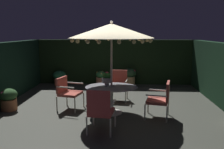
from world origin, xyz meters
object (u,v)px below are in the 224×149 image
patio_chair_southeast (100,109)px  potted_plant_right_near (101,79)px  patio_chair_northeast (118,83)px  potted_plant_front_corner (9,99)px  centerpiece_planter (107,78)px  patio_chair_north (161,97)px  potted_plant_back_right (130,77)px  patio_chair_east (67,90)px  potted_plant_right_far (60,77)px  patio_dining_table (111,92)px  patio_umbrella (111,31)px

patio_chair_southeast → potted_plant_right_near: (-0.44, 4.58, -0.24)m
patio_chair_northeast → potted_plant_front_corner: 3.36m
centerpiece_planter → potted_plant_right_near: 3.24m
centerpiece_planter → patio_chair_north: size_ratio=0.40×
patio_chair_northeast → potted_plant_back_right: patio_chair_northeast is taller
centerpiece_planter → patio_chair_east: 1.26m
patio_chair_east → potted_plant_right_near: (0.69, 2.92, -0.22)m
potted_plant_right_far → patio_chair_northeast: bearing=-39.8°
potted_plant_front_corner → potted_plant_back_right: bearing=42.5°
patio_chair_southeast → potted_plant_front_corner: 3.16m
patio_chair_north → patio_chair_northeast: bearing=125.3°
patio_chair_northeast → patio_chair_southeast: 2.70m
centerpiece_planter → patio_chair_north: (1.45, -0.40, -0.42)m
patio_dining_table → patio_chair_east: 1.34m
patio_chair_northeast → potted_plant_right_far: bearing=140.2°
potted_plant_right_near → potted_plant_right_far: bearing=172.6°
patio_chair_southeast → potted_plant_right_near: 4.61m
patio_chair_north → potted_plant_back_right: size_ratio=1.29×
patio_chair_north → potted_plant_right_far: (-3.72, 3.77, -0.23)m
patio_dining_table → potted_plant_right_far: patio_dining_table is taller
potted_plant_right_far → potted_plant_front_corner: 3.41m
patio_chair_north → patio_chair_northeast: size_ratio=0.99×
patio_chair_east → potted_plant_right_far: bearing=109.3°
patio_umbrella → potted_plant_back_right: (0.56, 3.33, -1.84)m
potted_plant_right_far → potted_plant_back_right: (2.97, -0.13, 0.09)m
centerpiece_planter → potted_plant_front_corner: centerpiece_planter is taller
patio_chair_southeast → potted_plant_back_right: patio_chair_southeast is taller
patio_chair_southeast → potted_plant_front_corner: (-2.80, 1.45, -0.23)m
centerpiece_planter → patio_chair_southeast: bearing=-91.4°
patio_dining_table → patio_chair_southeast: (-0.17, -1.35, -0.04)m
patio_dining_table → potted_plant_right_far: (-2.41, 3.47, -0.28)m
centerpiece_planter → patio_chair_north: bearing=-15.6°
centerpiece_planter → potted_plant_right_far: size_ratio=0.64×
patio_umbrella → patio_chair_southeast: patio_umbrella is taller
potted_plant_front_corner → patio_chair_east: bearing=7.2°
patio_dining_table → potted_plant_front_corner: 2.98m
patio_chair_northeast → centerpiece_planter: bearing=-102.9°
patio_chair_north → potted_plant_right_far: bearing=134.6°
patio_chair_northeast → potted_plant_front_corner: patio_chair_northeast is taller
centerpiece_planter → patio_chair_east: size_ratio=0.42×
patio_umbrella → potted_plant_right_near: 3.81m
patio_chair_east → potted_plant_right_far: size_ratio=1.54×
potted_plant_right_near → patio_chair_north: bearing=-61.4°
potted_plant_right_far → potted_plant_back_right: 2.97m
patio_chair_southeast → potted_plant_right_near: size_ratio=1.59×
patio_chair_southeast → potted_plant_right_near: patio_chair_southeast is taller
patio_dining_table → patio_umbrella: (0.00, 0.00, 1.65)m
patio_umbrella → patio_chair_northeast: 2.16m
patio_chair_southeast → potted_plant_right_far: size_ratio=1.68×
potted_plant_right_far → patio_chair_north: bearing=-45.4°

